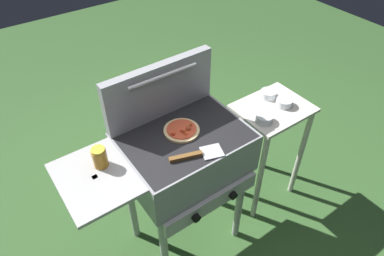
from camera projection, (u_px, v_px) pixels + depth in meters
name	position (u px, v px, depth m)	size (l,w,h in m)	color
ground_plane	(186.00, 233.00, 2.34)	(8.00, 8.00, 0.00)	#38602D
grill	(183.00, 156.00, 1.84)	(0.96, 0.53, 0.90)	gray
grill_lid_open	(160.00, 90.00, 1.78)	(0.63, 0.09, 0.30)	gray
pizza_pepperoni	(182.00, 130.00, 1.76)	(0.18, 0.18, 0.04)	beige
sauce_jar	(100.00, 157.00, 1.56)	(0.07, 0.07, 0.10)	#B77A1E
spatula	(197.00, 155.00, 1.64)	(0.26, 0.13, 0.02)	#B7BABF
prep_table	(268.00, 135.00, 2.27)	(0.44, 0.36, 0.78)	beige
topping_bowl_near	(264.00, 119.00, 2.00)	(0.10, 0.10, 0.04)	silver
topping_bowl_far	(284.00, 103.00, 2.12)	(0.10, 0.10, 0.04)	silver
topping_bowl_middle	(269.00, 94.00, 2.18)	(0.10, 0.10, 0.04)	silver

